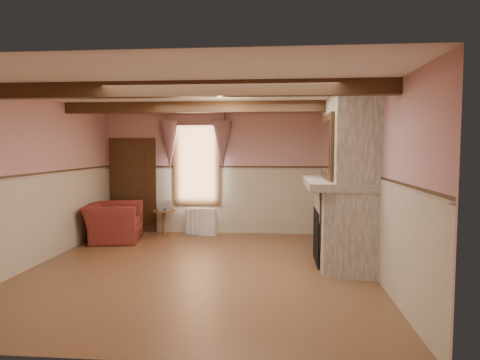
# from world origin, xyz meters

# --- Properties ---
(floor) EXTENTS (5.50, 6.00, 0.01)m
(floor) POSITION_xyz_m (0.00, 0.00, 0.00)
(floor) COLOR brown
(floor) RESTS_ON ground
(ceiling) EXTENTS (5.50, 6.00, 0.01)m
(ceiling) POSITION_xyz_m (0.00, 0.00, 2.80)
(ceiling) COLOR silver
(ceiling) RESTS_ON wall_back
(wall_back) EXTENTS (5.50, 0.02, 2.80)m
(wall_back) POSITION_xyz_m (0.00, 3.00, 1.40)
(wall_back) COLOR tan
(wall_back) RESTS_ON floor
(wall_front) EXTENTS (5.50, 0.02, 2.80)m
(wall_front) POSITION_xyz_m (0.00, -3.00, 1.40)
(wall_front) COLOR tan
(wall_front) RESTS_ON floor
(wall_left) EXTENTS (0.02, 6.00, 2.80)m
(wall_left) POSITION_xyz_m (-2.75, 0.00, 1.40)
(wall_left) COLOR tan
(wall_left) RESTS_ON floor
(wall_right) EXTENTS (0.02, 6.00, 2.80)m
(wall_right) POSITION_xyz_m (2.75, 0.00, 1.40)
(wall_right) COLOR tan
(wall_right) RESTS_ON floor
(wainscot) EXTENTS (5.50, 6.00, 1.50)m
(wainscot) POSITION_xyz_m (0.00, 0.00, 0.75)
(wainscot) COLOR #BFB399
(wainscot) RESTS_ON floor
(chair_rail) EXTENTS (5.50, 6.00, 0.08)m
(chair_rail) POSITION_xyz_m (0.00, 0.00, 1.50)
(chair_rail) COLOR black
(chair_rail) RESTS_ON wainscot
(firebox) EXTENTS (0.20, 0.95, 0.90)m
(firebox) POSITION_xyz_m (2.00, 0.60, 0.45)
(firebox) COLOR black
(firebox) RESTS_ON floor
(armchair) EXTENTS (1.26, 1.38, 0.79)m
(armchair) POSITION_xyz_m (-2.18, 1.93, 0.39)
(armchair) COLOR maroon
(armchair) RESTS_ON floor
(side_table) EXTENTS (0.59, 0.59, 0.55)m
(side_table) POSITION_xyz_m (-1.31, 2.70, 0.28)
(side_table) COLOR brown
(side_table) RESTS_ON floor
(book_stack) EXTENTS (0.32, 0.37, 0.20)m
(book_stack) POSITION_xyz_m (-1.29, 2.68, 0.65)
(book_stack) COLOR #B7AD8C
(book_stack) RESTS_ON side_table
(radiator) EXTENTS (0.72, 0.30, 0.60)m
(radiator) POSITION_xyz_m (-0.45, 2.70, 0.30)
(radiator) COLOR white
(radiator) RESTS_ON floor
(bowl) EXTENTS (0.38, 0.38, 0.09)m
(bowl) POSITION_xyz_m (2.24, 0.56, 1.47)
(bowl) COLOR brown
(bowl) RESTS_ON mantel
(mantel_clock) EXTENTS (0.14, 0.24, 0.20)m
(mantel_clock) POSITION_xyz_m (2.24, 1.37, 1.52)
(mantel_clock) COLOR black
(mantel_clock) RESTS_ON mantel
(oil_lamp) EXTENTS (0.11, 0.11, 0.28)m
(oil_lamp) POSITION_xyz_m (2.24, 0.88, 1.56)
(oil_lamp) COLOR gold
(oil_lamp) RESTS_ON mantel
(candle_red) EXTENTS (0.06, 0.06, 0.16)m
(candle_red) POSITION_xyz_m (2.24, 0.22, 1.50)
(candle_red) COLOR #A3141B
(candle_red) RESTS_ON mantel
(jar_yellow) EXTENTS (0.06, 0.06, 0.12)m
(jar_yellow) POSITION_xyz_m (2.24, 0.04, 1.48)
(jar_yellow) COLOR gold
(jar_yellow) RESTS_ON mantel
(fireplace) EXTENTS (0.85, 2.00, 2.80)m
(fireplace) POSITION_xyz_m (2.42, 0.60, 1.40)
(fireplace) COLOR gray
(fireplace) RESTS_ON floor
(mantel) EXTENTS (1.05, 2.05, 0.12)m
(mantel) POSITION_xyz_m (2.24, 0.60, 1.36)
(mantel) COLOR gray
(mantel) RESTS_ON fireplace
(overmantel_mirror) EXTENTS (0.06, 1.44, 1.04)m
(overmantel_mirror) POSITION_xyz_m (2.06, 0.60, 1.97)
(overmantel_mirror) COLOR silver
(overmantel_mirror) RESTS_ON fireplace
(door) EXTENTS (1.10, 0.10, 2.10)m
(door) POSITION_xyz_m (-2.10, 2.94, 1.05)
(door) COLOR black
(door) RESTS_ON floor
(window) EXTENTS (1.06, 0.08, 2.02)m
(window) POSITION_xyz_m (-0.60, 2.97, 1.65)
(window) COLOR white
(window) RESTS_ON wall_back
(window_drapes) EXTENTS (1.30, 0.14, 1.40)m
(window_drapes) POSITION_xyz_m (-0.60, 2.88, 2.25)
(window_drapes) COLOR gray
(window_drapes) RESTS_ON wall_back
(ceiling_beam_front) EXTENTS (5.50, 0.18, 0.20)m
(ceiling_beam_front) POSITION_xyz_m (0.00, -1.20, 2.70)
(ceiling_beam_front) COLOR black
(ceiling_beam_front) RESTS_ON ceiling
(ceiling_beam_back) EXTENTS (5.50, 0.18, 0.20)m
(ceiling_beam_back) POSITION_xyz_m (0.00, 1.20, 2.70)
(ceiling_beam_back) COLOR black
(ceiling_beam_back) RESTS_ON ceiling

